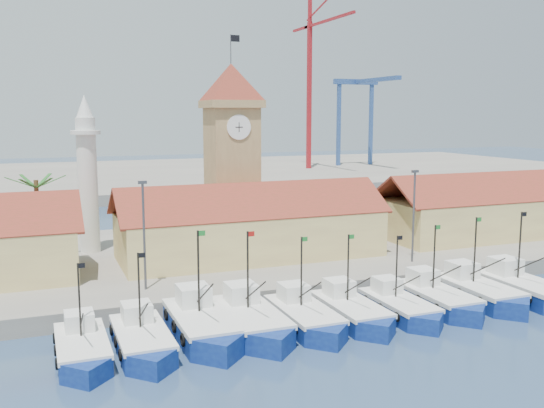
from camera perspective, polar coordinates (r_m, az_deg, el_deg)
name	(u,v)px	position (r m, az deg, el deg)	size (l,w,h in m)	color
ground	(343,336)	(44.86, 6.69, -12.28)	(400.00, 400.00, 0.00)	navy
quay	(238,255)	(65.86, -3.19, -4.80)	(140.00, 32.00, 1.50)	gray
terminal	(126,177)	(149.02, -13.61, 2.50)	(240.00, 80.00, 2.00)	gray
boat_0	(83,351)	(42.08, -17.40, -13.04)	(3.22, 8.82, 6.68)	navy
boat_1	(143,342)	(42.42, -12.06, -12.60)	(3.40, 9.32, 7.05)	navy
boat_2	(203,327)	(44.22, -6.52, -11.43)	(3.90, 10.70, 8.09)	navy
boat_3	(252,322)	(44.94, -1.86, -11.08)	(3.78, 10.34, 7.83)	navy
boat_4	(306,319)	(45.95, 3.20, -10.73)	(3.47, 9.51, 7.19)	navy
boat_5	(353,313)	(47.57, 7.60, -10.14)	(3.43, 9.38, 7.10)	navy
boat_6	(401,309)	(49.36, 12.06, -9.60)	(3.26, 8.92, 6.75)	navy
boat_7	(439,300)	(52.00, 15.45, -8.73)	(3.50, 9.59, 7.26)	navy
boat_8	(480,294)	(54.70, 19.01, -7.99)	(3.68, 10.07, 7.62)	navy
boat_9	(525,290)	(56.96, 22.75, -7.51)	(3.84, 10.51, 7.95)	navy
hall_center	(250,232)	(61.48, -2.05, -2.67)	(27.04, 10.13, 7.61)	#E9D77F
hall_right	(501,213)	(77.98, 20.73, -0.84)	(31.20, 10.13, 7.61)	#E9D77F
clock_tower	(232,150)	(66.13, -3.81, 5.07)	(5.80, 5.80, 22.70)	tan
minaret	(87,174)	(65.40, -16.98, 2.72)	(3.00, 3.00, 16.30)	silver
palm_tree	(38,213)	(63.66, -21.19, -0.79)	(5.60, 5.03, 8.39)	brown
lamp_posts	(285,220)	(53.85, 1.27, -1.56)	(80.70, 0.25, 9.03)	#3F3F44
crane_red_right	(312,72)	(155.53, 3.76, 12.27)	(1.00, 32.77, 43.66)	maroon
gantry	(362,98)	(165.38, 8.44, 9.82)	(13.00, 22.00, 23.20)	#2E4F8E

